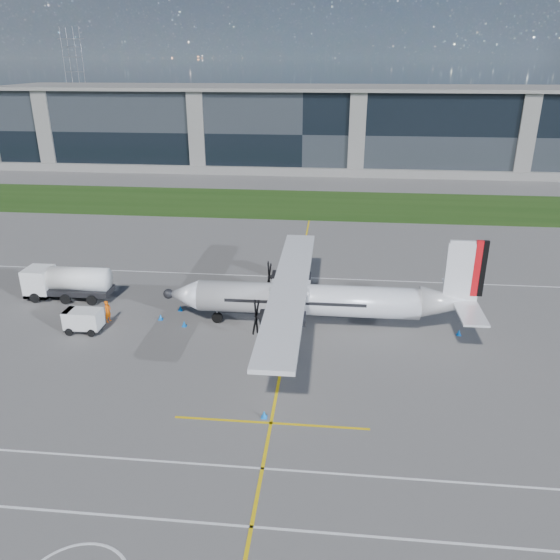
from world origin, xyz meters
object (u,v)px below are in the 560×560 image
pylon_west (75,77)px  safety_cone_tail (459,332)px  ground_crew_person (108,310)px  safety_cone_portwing (264,414)px  safety_cone_nose_port (184,324)px  safety_cone_nose_stbd (180,308)px  baggage_tug (84,321)px  safety_cone_fwd (161,317)px  safety_cone_stbdwing (293,266)px  turboprop_aircraft (319,283)px  fuel_tanker_truck (62,283)px

pylon_west → safety_cone_tail: pylon_west is taller
ground_crew_person → safety_cone_portwing: ground_crew_person is taller
safety_cone_portwing → safety_cone_nose_port: 14.23m
safety_cone_nose_stbd → ground_crew_person: bearing=-153.7°
baggage_tug → safety_cone_tail: baggage_tug is taller
pylon_west → ground_crew_person: (67.73, -143.59, -13.92)m
safety_cone_portwing → safety_cone_nose_stbd: 17.32m
safety_cone_fwd → safety_cone_nose_port: bearing=-23.7°
pylon_west → safety_cone_stbdwing: bearing=-57.6°
turboprop_aircraft → ground_crew_person: size_ratio=12.18×
safety_cone_tail → safety_cone_fwd: same height
turboprop_aircraft → safety_cone_stbdwing: 14.15m
ground_crew_person → safety_cone_nose_port: size_ratio=4.34×
baggage_tug → safety_cone_tail: (30.23, 2.37, -0.68)m
fuel_tanker_truck → safety_cone_portwing: size_ratio=16.49×
pylon_west → turboprop_aircraft: (85.40, -142.84, -11.04)m
ground_crew_person → baggage_tug: bearing=161.6°
safety_cone_portwing → safety_cone_stbdwing: bearing=90.5°
pylon_west → safety_cone_nose_stbd: 159.45m
turboprop_aircraft → safety_cone_stbdwing: bearing=103.2°
turboprop_aircraft → safety_cone_portwing: bearing=-102.9°
safety_cone_stbdwing → baggage_tug: bearing=-134.8°
baggage_tug → turboprop_aircraft: bearing=8.0°
baggage_tug → safety_cone_portwing: (16.04, -9.99, -0.68)m
safety_cone_tail → safety_cone_portwing: size_ratio=1.00×
baggage_tug → safety_cone_portwing: bearing=-31.9°
safety_cone_tail → safety_cone_portwing: 18.82m
safety_cone_nose_port → safety_cone_portwing: bearing=-54.9°
safety_cone_fwd → safety_cone_tail: bearing=-0.7°
safety_cone_nose_stbd → safety_cone_nose_port: 3.16m
ground_crew_person → safety_cone_fwd: bearing=-64.5°
turboprop_aircraft → safety_cone_tail: turboprop_aircraft is taller
turboprop_aircraft → safety_cone_nose_port: size_ratio=52.84×
pylon_west → safety_cone_nose_port: size_ratio=60.00×
safety_cone_tail → safety_cone_nose_port: (-22.38, -0.72, 0.00)m
safety_cone_portwing → safety_cone_nose_stbd: (-9.33, 14.59, 0.00)m
safety_cone_portwing → safety_cone_nose_port: size_ratio=1.00×
fuel_tanker_truck → safety_cone_portwing: (20.77, -16.13, -1.30)m
safety_cone_fwd → ground_crew_person: bearing=-169.6°
ground_crew_person → safety_cone_stbdwing: ground_crew_person is taller
safety_cone_stbdwing → safety_cone_nose_stbd: same height
safety_cone_tail → safety_cone_portwing: bearing=-138.9°
fuel_tanker_truck → turboprop_aircraft: bearing=-8.4°
pylon_west → safety_cone_nose_port: bearing=-62.7°
turboprop_aircraft → safety_cone_fwd: size_ratio=52.84×
pylon_west → safety_cone_portwing: bearing=-62.0°
baggage_tug → safety_cone_stbdwing: size_ratio=6.18×
baggage_tug → safety_cone_stbdwing: baggage_tug is taller
pylon_west → ground_crew_person: size_ratio=13.83×
baggage_tug → safety_cone_fwd: size_ratio=6.18×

